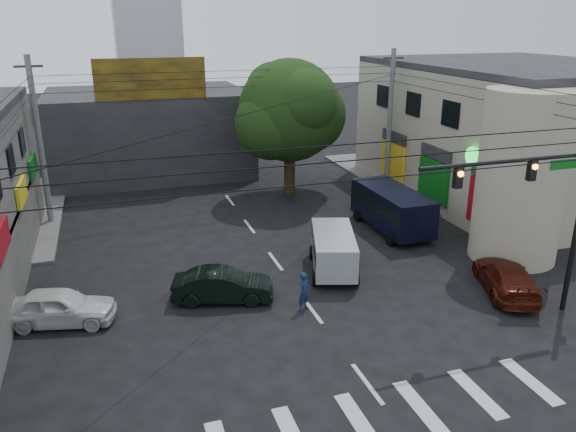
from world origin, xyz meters
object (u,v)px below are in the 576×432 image
traffic_officer (304,291)px  navy_van (392,210)px  street_tree (290,111)px  silver_minivan (333,253)px  dark_sedan (223,286)px  maroon_sedan (506,277)px  utility_pole_far_right (390,122)px  traffic_gantry (546,197)px  utility_pole_far_left (40,143)px  white_compact (59,307)px

traffic_officer → navy_van: bearing=9.9°
street_tree → silver_minivan: (-1.82, -11.86, -4.56)m
dark_sedan → silver_minivan: silver_minivan is taller
maroon_sedan → traffic_officer: traffic_officer is taller
navy_van → silver_minivan: bearing=127.3°
utility_pole_far_right → street_tree: bearing=171.3°
utility_pole_far_right → navy_van: bearing=-115.4°
traffic_gantry → dark_sedan: traffic_gantry is taller
utility_pole_far_right → dark_sedan: bearing=-138.5°
utility_pole_far_left → white_compact: size_ratio=2.10×
street_tree → maroon_sedan: 17.26m
maroon_sedan → traffic_officer: 8.65m
dark_sedan → navy_van: navy_van is taller
street_tree → silver_minivan: 12.84m
traffic_gantry → dark_sedan: 12.73m
street_tree → utility_pole_far_right: (6.50, -1.00, -0.87)m
maroon_sedan → utility_pole_far_right: bearing=-77.1°
dark_sedan → white_compact: 6.22m
silver_minivan → traffic_officer: size_ratio=2.87×
white_compact → maroon_sedan: 17.92m
white_compact → silver_minivan: bearing=-70.7°
street_tree → utility_pole_far_right: 6.63m
white_compact → utility_pole_far_right: bearing=-45.2°
utility_pole_far_right → silver_minivan: size_ratio=2.00×
utility_pole_far_right → maroon_sedan: bearing=-98.4°
silver_minivan → utility_pole_far_left: bearing=67.3°
traffic_officer → street_tree: bearing=41.1°
maroon_sedan → traffic_officer: (-8.57, 1.15, 0.14)m
traffic_gantry → maroon_sedan: 4.64m
traffic_gantry → silver_minivan: (-5.65, 6.14, -3.91)m
white_compact → silver_minivan: 11.62m
dark_sedan → white_compact: (-6.22, 0.10, 0.03)m
traffic_gantry → traffic_officer: bearing=158.9°
traffic_gantry → silver_minivan: size_ratio=1.56×
street_tree → dark_sedan: size_ratio=2.02×
traffic_gantry → traffic_officer: size_ratio=4.47×
utility_pole_far_left → utility_pole_far_right: 21.00m
white_compact → maroon_sedan: bearing=-86.0°
white_compact → silver_minivan: silver_minivan is taller
silver_minivan → traffic_officer: 3.89m
traffic_officer → dark_sedan: bearing=115.7°
white_compact → traffic_officer: 9.29m
utility_pole_far_right → traffic_officer: utility_pole_far_right is taller
dark_sedan → traffic_officer: (2.88, -1.76, 0.13)m
navy_van → traffic_gantry: bearing=-177.1°
utility_pole_far_left → utility_pole_far_right: (21.00, 0.00, 0.00)m
dark_sedan → maroon_sedan: size_ratio=0.87×
traffic_gantry → maroon_sedan: size_ratio=1.46×
utility_pole_far_right → silver_minivan: 14.17m
utility_pole_far_left → white_compact: utility_pole_far_left is taller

